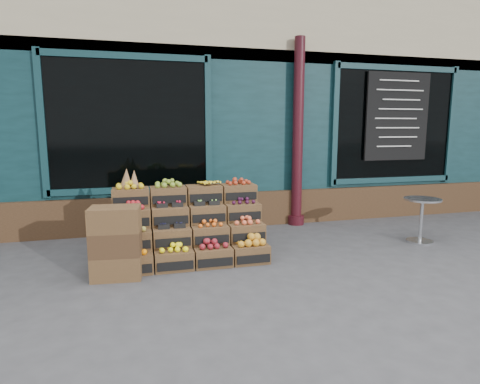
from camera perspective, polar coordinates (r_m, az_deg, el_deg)
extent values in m
plane|color=#3F3F42|center=(5.00, 4.39, -10.83)|extent=(60.00, 60.00, 0.00)
cube|color=#0E2E32|center=(9.77, -5.93, 13.20)|extent=(12.00, 6.00, 4.80)
cube|color=#0E2E32|center=(6.86, -1.79, 7.45)|extent=(12.00, 0.12, 3.00)
cube|color=#412B1A|center=(6.93, -1.60, -2.53)|extent=(12.00, 0.18, 0.60)
cube|color=black|center=(6.60, -15.47, 9.23)|extent=(2.40, 0.06, 2.00)
cube|color=black|center=(8.15, 21.07, 8.88)|extent=(2.40, 0.06, 2.00)
cylinder|color=#360C14|center=(7.05, 8.23, 8.22)|extent=(0.18, 0.18, 3.20)
cube|color=black|center=(8.09, 21.46, 9.92)|extent=(1.30, 0.04, 1.60)
cube|color=brown|center=(4.99, -14.96, -9.73)|extent=(0.47, 0.32, 0.23)
cube|color=black|center=(4.84, -14.95, -10.64)|extent=(0.43, 0.02, 0.10)
cube|color=orange|center=(4.94, -15.04, -8.01)|extent=(0.37, 0.25, 0.08)
cube|color=brown|center=(5.01, -9.38, -9.47)|extent=(0.47, 0.32, 0.23)
cube|color=black|center=(4.86, -9.17, -10.36)|extent=(0.43, 0.02, 0.10)
cube|color=#FFF210|center=(4.96, -9.42, -7.79)|extent=(0.37, 0.25, 0.07)
cube|color=brown|center=(5.07, -3.89, -9.12)|extent=(0.47, 0.32, 0.23)
cube|color=black|center=(4.92, -3.50, -9.99)|extent=(0.43, 0.02, 0.10)
cube|color=maroon|center=(5.03, -3.91, -7.39)|extent=(0.37, 0.25, 0.09)
cube|color=brown|center=(5.18, 1.41, -8.71)|extent=(0.47, 0.32, 0.23)
cube|color=black|center=(5.03, 1.96, -9.54)|extent=(0.43, 0.02, 0.10)
cube|color=orange|center=(5.13, 1.41, -6.90)|extent=(0.37, 0.25, 0.11)
cube|color=brown|center=(5.11, -15.08, -6.57)|extent=(0.47, 0.32, 0.23)
cube|color=black|center=(4.95, -15.07, -7.35)|extent=(0.43, 0.02, 0.10)
cube|color=#A2953B|center=(5.07, -15.15, -4.88)|extent=(0.37, 0.25, 0.08)
cube|color=brown|center=(5.13, -9.66, -6.32)|extent=(0.47, 0.32, 0.23)
cube|color=black|center=(4.97, -9.47, -7.10)|extent=(0.43, 0.02, 0.10)
cube|color=#171736|center=(5.10, -9.70, -4.92)|extent=(0.37, 0.25, 0.03)
cube|color=brown|center=(5.19, -4.33, -6.03)|extent=(0.47, 0.32, 0.23)
cube|color=black|center=(5.04, -3.97, -6.78)|extent=(0.43, 0.02, 0.10)
cube|color=orange|center=(5.16, -4.35, -4.45)|extent=(0.37, 0.25, 0.06)
cube|color=brown|center=(5.30, 0.82, -5.69)|extent=(0.47, 0.32, 0.23)
cube|color=black|center=(5.14, 1.34, -6.41)|extent=(0.43, 0.02, 0.10)
cube|color=#E6603B|center=(5.26, 0.82, -4.08)|extent=(0.37, 0.25, 0.07)
cube|color=brown|center=(5.25, -15.18, -3.56)|extent=(0.47, 0.32, 0.23)
cube|color=black|center=(5.09, -15.17, -4.23)|extent=(0.43, 0.02, 0.10)
cube|color=maroon|center=(5.22, -15.25, -1.89)|extent=(0.37, 0.25, 0.08)
cube|color=brown|center=(5.26, -9.93, -3.33)|extent=(0.47, 0.32, 0.23)
cube|color=black|center=(5.10, -9.75, -3.99)|extent=(0.43, 0.02, 0.10)
cube|color=red|center=(5.24, -9.97, -1.92)|extent=(0.37, 0.25, 0.03)
cube|color=brown|center=(5.32, -4.75, -3.08)|extent=(0.47, 0.32, 0.23)
cube|color=black|center=(5.16, -4.41, -3.72)|extent=(0.43, 0.02, 0.10)
cube|color=#8BD351|center=(5.30, -4.77, -1.71)|extent=(0.37, 0.25, 0.03)
cube|color=brown|center=(5.43, 0.26, -2.81)|extent=(0.47, 0.32, 0.23)
cube|color=black|center=(5.27, 0.75, -3.43)|extent=(0.43, 0.02, 0.10)
cube|color=#340D27|center=(5.40, 0.26, -1.30)|extent=(0.37, 0.25, 0.06)
cube|color=brown|center=(5.40, -15.28, -0.70)|extent=(0.47, 0.32, 0.23)
cube|color=black|center=(5.23, -15.28, -1.27)|extent=(0.43, 0.02, 0.10)
cube|color=gold|center=(5.37, -15.35, 0.93)|extent=(0.37, 0.25, 0.08)
cube|color=brown|center=(5.41, -10.18, -0.49)|extent=(0.47, 0.32, 0.23)
cube|color=black|center=(5.25, -10.01, -1.05)|extent=(0.43, 0.02, 0.10)
cube|color=olive|center=(5.39, -10.23, 1.14)|extent=(0.37, 0.25, 0.08)
cube|color=brown|center=(5.47, -5.15, -0.28)|extent=(0.47, 0.32, 0.23)
cube|color=black|center=(5.31, -4.83, -0.82)|extent=(0.43, 0.02, 0.10)
cube|color=yellow|center=(5.45, -5.17, 1.29)|extent=(0.37, 0.25, 0.07)
cube|color=brown|center=(5.57, -0.26, -0.07)|extent=(0.47, 0.32, 0.23)
cube|color=black|center=(5.41, 0.20, -0.60)|extent=(0.43, 0.02, 0.10)
cube|color=#9D311A|center=(5.55, -0.26, 1.46)|extent=(0.37, 0.25, 0.07)
cube|color=#412B1A|center=(5.22, -6.93, -8.63)|extent=(1.91, 0.33, 0.23)
cube|color=#412B1A|center=(5.37, -7.25, -6.83)|extent=(1.91, 0.33, 0.46)
cube|color=#412B1A|center=(5.53, -7.55, -5.13)|extent=(1.91, 0.33, 0.70)
cone|color=olive|center=(5.36, -15.87, 1.91)|extent=(0.16, 0.16, 0.27)
cone|color=olive|center=(5.40, -14.82, 1.81)|extent=(0.14, 0.14, 0.23)
cube|color=brown|center=(4.88, -17.05, -10.00)|extent=(0.59, 0.44, 0.28)
cube|color=#412B1A|center=(4.80, -17.21, -6.89)|extent=(0.59, 0.44, 0.28)
cube|color=brown|center=(4.73, -17.36, -3.68)|extent=(0.59, 0.44, 0.28)
cylinder|color=silver|center=(6.65, 24.16, -6.41)|extent=(0.39, 0.39, 0.03)
cylinder|color=silver|center=(6.58, 24.34, -3.76)|extent=(0.05, 0.05, 0.64)
cylinder|color=silver|center=(6.51, 24.53, -0.95)|extent=(0.53, 0.53, 0.03)
imported|color=#1E6930|center=(7.29, -16.55, 2.94)|extent=(0.83, 0.70, 1.93)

